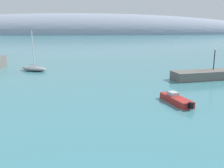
% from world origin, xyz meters
% --- Properties ---
extents(distant_ridge, '(390.78, 60.60, 38.69)m').
position_xyz_m(distant_ridge, '(-17.92, 241.61, 0.00)').
color(distant_ridge, '#8E99AD').
rests_on(distant_ridge, ground).
extents(sailboat_grey_mid_mooring, '(5.92, 4.42, 7.71)m').
position_xyz_m(sailboat_grey_mid_mooring, '(-10.86, 40.30, 0.52)').
color(sailboat_grey_mid_mooring, gray).
rests_on(sailboat_grey_mid_mooring, water).
extents(motorboat_red_foreground, '(2.70, 5.42, 1.12)m').
position_xyz_m(motorboat_red_foreground, '(10.10, 18.17, 0.40)').
color(motorboat_red_foreground, red).
rests_on(motorboat_red_foreground, water).
extents(harbor_lamp_post, '(0.36, 0.36, 3.55)m').
position_xyz_m(harbor_lamp_post, '(20.57, 31.46, 3.66)').
color(harbor_lamp_post, black).
rests_on(harbor_lamp_post, breakwater_rocks).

